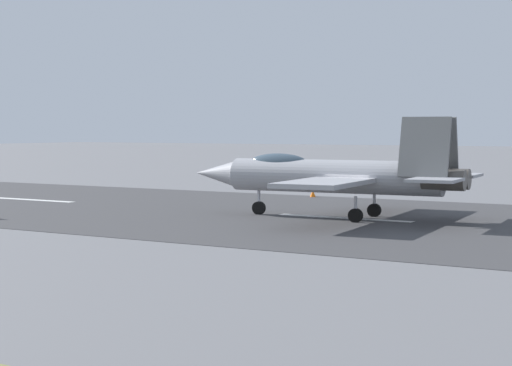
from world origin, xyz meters
name	(u,v)px	position (x,y,z in m)	size (l,w,h in m)	color
ground_plane	(354,219)	(0.00, 0.00, 0.00)	(400.00, 400.00, 0.00)	slate
runway_strip	(355,219)	(-0.02, 0.00, 0.01)	(240.00, 26.00, 0.02)	#3E3D3F
fighter_jet	(335,175)	(1.07, 0.20, 2.40)	(16.55, 14.80, 5.60)	#9F9FA5
marker_cone_mid	(313,193)	(8.54, -12.13, 0.28)	(0.44, 0.44, 0.55)	orange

